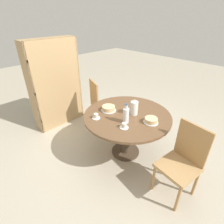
# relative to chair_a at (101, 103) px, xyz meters

# --- Properties ---
(ground_plane) EXTENTS (14.00, 14.00, 0.00)m
(ground_plane) POSITION_rel_chair_a_xyz_m (-0.26, -0.90, -0.51)
(ground_plane) COLOR #B2A893
(dining_table) EXTENTS (1.29, 1.29, 0.73)m
(dining_table) POSITION_rel_chair_a_xyz_m (-0.26, -0.90, 0.09)
(dining_table) COLOR #473828
(dining_table) RESTS_ON ground_plane
(chair_a) EXTENTS (0.54, 0.54, 0.96)m
(chair_a) POSITION_rel_chair_a_xyz_m (0.00, 0.00, 0.00)
(chair_a) COLOR #A87A47
(chair_a) RESTS_ON ground_plane
(chair_b) EXTENTS (0.48, 0.48, 0.96)m
(chair_b) POSITION_rel_chair_a_xyz_m (-0.32, -1.83, 0.00)
(chair_b) COLOR #A87A47
(chair_b) RESTS_ON ground_plane
(bookshelf) EXTENTS (0.97, 0.28, 1.67)m
(bookshelf) POSITION_rel_chair_a_xyz_m (-0.52, 0.69, 0.31)
(bookshelf) COLOR tan
(bookshelf) RESTS_ON ground_plane
(coffee_pot) EXTENTS (0.11, 0.11, 0.24)m
(coffee_pot) POSITION_rel_chair_a_xyz_m (-0.18, -0.96, 0.33)
(coffee_pot) COLOR white
(coffee_pot) RESTS_ON dining_table
(water_bottle) EXTENTS (0.08, 0.08, 0.28)m
(water_bottle) POSITION_rel_chair_a_xyz_m (-0.43, -1.02, 0.34)
(water_bottle) COLOR silver
(water_bottle) RESTS_ON dining_table
(cake_main) EXTENTS (0.23, 0.23, 0.08)m
(cake_main) POSITION_rel_chair_a_xyz_m (-0.37, -0.62, 0.26)
(cake_main) COLOR silver
(cake_main) RESTS_ON dining_table
(cake_second) EXTENTS (0.20, 0.20, 0.07)m
(cake_second) POSITION_rel_chair_a_xyz_m (-0.19, -1.27, 0.26)
(cake_second) COLOR silver
(cake_second) RESTS_ON dining_table
(cup_a) EXTENTS (0.12, 0.12, 0.07)m
(cup_a) POSITION_rel_chair_a_xyz_m (-0.65, -0.66, 0.25)
(cup_a) COLOR silver
(cup_a) RESTS_ON dining_table
(cup_b) EXTENTS (0.12, 0.12, 0.07)m
(cup_b) POSITION_rel_chair_a_xyz_m (-0.55, -1.09, 0.25)
(cup_b) COLOR silver
(cup_b) RESTS_ON dining_table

